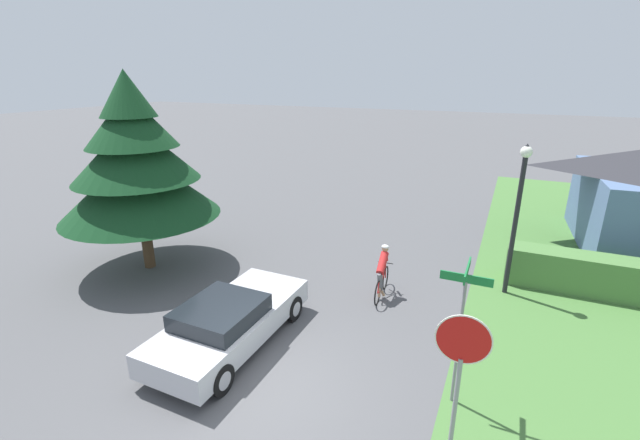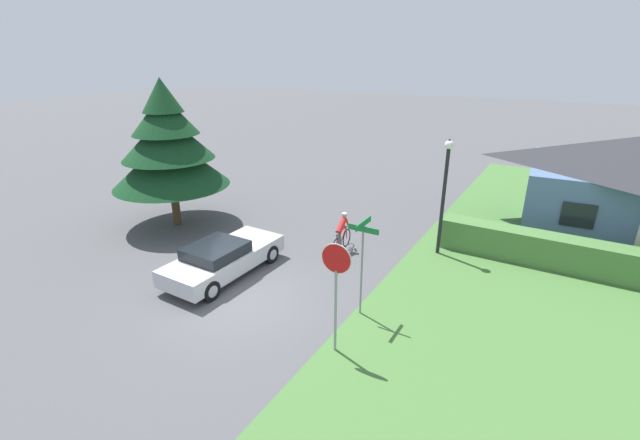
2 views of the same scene
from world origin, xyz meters
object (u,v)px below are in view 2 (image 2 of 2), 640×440
object	(u,v)px
street_lamp	(445,184)
conifer_tall_near	(168,146)
street_name_sign	(362,251)
cyclist	(341,233)
sedan_left_lane	(223,258)
stop_sign	(336,276)

from	to	relation	value
street_lamp	conifer_tall_near	distance (m)	11.12
street_name_sign	conifer_tall_near	world-z (taller)	conifer_tall_near
cyclist	street_name_sign	bearing A→B (deg)	-148.33
sedan_left_lane	conifer_tall_near	distance (m)	6.22
stop_sign	street_name_sign	size ratio (longest dim) A/B	1.03
stop_sign	conifer_tall_near	size ratio (longest dim) A/B	0.48
sedan_left_lane	conifer_tall_near	world-z (taller)	conifer_tall_near
street_lamp	conifer_tall_near	xyz separation A→B (m)	(-10.71, -2.91, 0.78)
cyclist	stop_sign	world-z (taller)	stop_sign
street_name_sign	conifer_tall_near	xyz separation A→B (m)	(-9.94, 2.19, 1.49)
street_name_sign	sedan_left_lane	bearing A→B (deg)	-177.16
conifer_tall_near	stop_sign	bearing A→B (deg)	-21.60
sedan_left_lane	street_lamp	xyz separation A→B (m)	(5.75, 5.35, 2.07)
street_lamp	conifer_tall_near	bearing A→B (deg)	-164.79
sedan_left_lane	stop_sign	world-z (taller)	stop_sign
cyclist	street_name_sign	distance (m)	4.39
stop_sign	conifer_tall_near	distance (m)	10.96
stop_sign	street_name_sign	xyz separation A→B (m)	(-0.17, 1.81, -0.14)
stop_sign	street_lamp	size ratio (longest dim) A/B	0.69
sedan_left_lane	stop_sign	bearing A→B (deg)	-106.14
street_name_sign	conifer_tall_near	distance (m)	10.29
street_lamp	stop_sign	bearing A→B (deg)	-94.89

